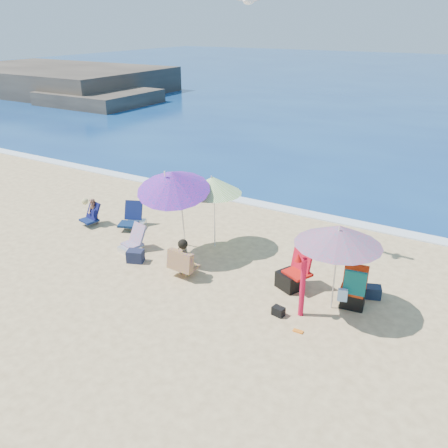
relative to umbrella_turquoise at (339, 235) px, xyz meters
The scene contains 18 objects.
ground 3.10m from the umbrella_turquoise, 169.57° to the right, with size 120.00×120.00×0.00m.
foam 5.55m from the umbrella_turquoise, 118.82° to the left, with size 120.00×0.50×0.04m.
headland 35.53m from the umbrella_turquoise, 147.15° to the left, with size 20.50×11.50×2.60m.
umbrella_turquoise is the anchor object (origin of this frame).
umbrella_striped 3.85m from the umbrella_turquoise, 160.29° to the left, with size 1.66×1.66×1.94m.
umbrella_blue 4.19m from the umbrella_turquoise, behind, with size 2.35×2.38×2.40m.
furled_umbrella 1.15m from the umbrella_turquoise, 136.88° to the right, with size 0.25×0.27×1.40m.
chair_navy 6.55m from the umbrella_turquoise, 168.88° to the left, with size 0.73×0.93×0.72m.
chair_rainbow 5.49m from the umbrella_turquoise, behind, with size 0.59×0.75×0.67m.
camp_chair_left 1.82m from the umbrella_turquoise, 157.39° to the left, with size 0.81×0.70×0.92m.
camp_chair_right 1.46m from the umbrella_turquoise, 50.95° to the left, with size 0.57×0.70×0.90m.
person_center 3.66m from the umbrella_turquoise, behind, with size 0.66×0.58×0.95m.
person_left 7.53m from the umbrella_turquoise, behind, with size 0.56×0.60×0.85m.
bag_navy_a 5.08m from the umbrella_turquoise, behind, with size 0.47×0.40×0.30m.
bag_navy_b 1.93m from the umbrella_turquoise, 58.64° to the left, with size 0.41×0.36×0.26m.
bag_black_b 1.95m from the umbrella_turquoise, 141.45° to the right, with size 0.26×0.20×0.18m.
orange_item 1.98m from the umbrella_turquoise, 106.95° to the right, with size 0.20×0.09×0.03m.
seagull 5.18m from the umbrella_turquoise, 152.58° to the left, with size 0.82×0.39×0.15m.
Camera 1 is at (4.80, -7.58, 5.45)m, focal length 37.72 mm.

